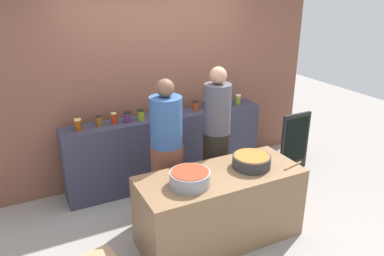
{
  "coord_description": "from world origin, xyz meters",
  "views": [
    {
      "loc": [
        -1.75,
        -3.15,
        2.59
      ],
      "look_at": [
        0.0,
        0.35,
        1.05
      ],
      "focal_mm": 34.95,
      "sensor_mm": 36.0,
      "label": 1
    }
  ],
  "objects": [
    {
      "name": "preserve_jar_3",
      "position": [
        -0.52,
        1.08,
        1.03
      ],
      "size": [
        0.09,
        0.09,
        0.13
      ],
      "color": "#4E2455",
      "rests_on": "display_shelf"
    },
    {
      "name": "storefront_wall",
      "position": [
        0.0,
        1.45,
        1.5
      ],
      "size": [
        4.8,
        0.12,
        3.0
      ],
      "primitive_type": "cube",
      "color": "brown",
      "rests_on": "ground"
    },
    {
      "name": "cooking_pot_center",
      "position": [
        0.36,
        -0.31,
        0.84
      ],
      "size": [
        0.4,
        0.4,
        0.13
      ],
      "color": "#2D2D2D",
      "rests_on": "prep_table"
    },
    {
      "name": "prep_table",
      "position": [
        0.0,
        -0.3,
        0.39
      ],
      "size": [
        1.7,
        0.7,
        0.78
      ],
      "primitive_type": "cube",
      "color": "brown",
      "rests_on": "ground"
    },
    {
      "name": "ground",
      "position": [
        0.0,
        0.0,
        0.0
      ],
      "size": [
        12.0,
        12.0,
        0.0
      ],
      "primitive_type": "plane",
      "color": "gray"
    },
    {
      "name": "preserve_jar_6",
      "position": [
        0.11,
        1.09,
        1.03
      ],
      "size": [
        0.07,
        0.07,
        0.12
      ],
      "color": "#491551",
      "rests_on": "display_shelf"
    },
    {
      "name": "preserve_jar_4",
      "position": [
        -0.35,
        1.07,
        1.03
      ],
      "size": [
        0.09,
        0.09,
        0.14
      ],
      "color": "olive",
      "rests_on": "display_shelf"
    },
    {
      "name": "preserve_jar_7",
      "position": [
        0.44,
        1.12,
        1.03
      ],
      "size": [
        0.09,
        0.09,
        0.13
      ],
      "color": "#943718",
      "rests_on": "display_shelf"
    },
    {
      "name": "cook_in_cap",
      "position": [
        0.32,
        0.34,
        0.79
      ],
      "size": [
        0.32,
        0.32,
        1.72
      ],
      "color": "black",
      "rests_on": "ground"
    },
    {
      "name": "preserve_jar_11",
      "position": [
        1.1,
        1.09,
        1.03
      ],
      "size": [
        0.07,
        0.07,
        0.14
      ],
      "color": "olive",
      "rests_on": "display_shelf"
    },
    {
      "name": "chalkboard_sign",
      "position": [
        1.77,
        0.58,
        0.44
      ],
      "size": [
        0.47,
        0.05,
        0.87
      ],
      "color": "black",
      "rests_on": "ground"
    },
    {
      "name": "preserve_jar_10",
      "position": [
        0.93,
        1.05,
        1.02
      ],
      "size": [
        0.07,
        0.07,
        0.11
      ],
      "color": "olive",
      "rests_on": "display_shelf"
    },
    {
      "name": "preserve_jar_2",
      "position": [
        -0.69,
        1.11,
        1.03
      ],
      "size": [
        0.07,
        0.07,
        0.14
      ],
      "color": "#B72410",
      "rests_on": "display_shelf"
    },
    {
      "name": "wooden_spoon",
      "position": [
        0.76,
        -0.5,
        0.79
      ],
      "size": [
        0.27,
        0.08,
        0.02
      ],
      "primitive_type": "cylinder",
      "rotation": [
        1.57,
        0.0,
        1.79
      ],
      "color": "#9E703D",
      "rests_on": "prep_table"
    },
    {
      "name": "preserve_jar_5",
      "position": [
        -0.07,
        1.11,
        1.02
      ],
      "size": [
        0.07,
        0.07,
        0.1
      ],
      "color": "gold",
      "rests_on": "display_shelf"
    },
    {
      "name": "preserve_jar_1",
      "position": [
        -0.87,
        1.11,
        1.03
      ],
      "size": [
        0.07,
        0.07,
        0.13
      ],
      "color": "brown",
      "rests_on": "display_shelf"
    },
    {
      "name": "preserve_jar_0",
      "position": [
        -1.12,
        1.08,
        1.03
      ],
      "size": [
        0.08,
        0.08,
        0.14
      ],
      "color": "#88380A",
      "rests_on": "display_shelf"
    },
    {
      "name": "cook_with_tongs",
      "position": [
        -0.32,
        0.34,
        0.75
      ],
      "size": [
        0.37,
        0.37,
        1.65
      ],
      "color": "brown",
      "rests_on": "ground"
    },
    {
      "name": "display_shelf",
      "position": [
        0.0,
        1.1,
        0.48
      ],
      "size": [
        2.7,
        0.36,
        0.96
      ],
      "primitive_type": "cube",
      "color": "#333347",
      "rests_on": "ground"
    },
    {
      "name": "cooking_pot_left",
      "position": [
        -0.38,
        -0.36,
        0.85
      ],
      "size": [
        0.39,
        0.39,
        0.15
      ],
      "color": "gray",
      "rests_on": "prep_table"
    },
    {
      "name": "preserve_jar_9",
      "position": [
        0.77,
        1.06,
        1.03
      ],
      "size": [
        0.07,
        0.07,
        0.13
      ],
      "color": "#24572D",
      "rests_on": "display_shelf"
    },
    {
      "name": "preserve_jar_8",
      "position": [
        0.61,
        1.16,
        1.03
      ],
      "size": [
        0.07,
        0.07,
        0.12
      ],
      "color": "#49274F",
      "rests_on": "display_shelf"
    }
  ]
}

